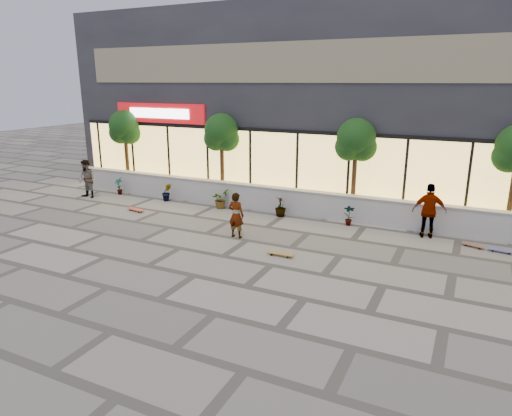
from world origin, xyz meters
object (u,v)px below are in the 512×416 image
at_px(tree_mideast, 356,142).
at_px(skater_right_near, 429,211).
at_px(tree_west, 125,129).
at_px(skateboard_left, 136,209).
at_px(tree_midwest, 221,135).
at_px(skater_center, 236,215).
at_px(skater_left, 87,179).
at_px(skateboard_right_near, 473,245).
at_px(skateboard_right_far, 501,250).
at_px(skateboard_center, 280,254).

bearing_deg(tree_mideast, skater_right_near, -24.90).
distance_m(tree_west, skateboard_left, 5.38).
bearing_deg(tree_mideast, tree_midwest, 180.00).
height_order(skater_center, skater_right_near, skater_right_near).
bearing_deg(skater_center, skater_left, -10.53).
xyz_separation_m(skater_center, skateboard_right_near, (7.48, 2.50, -0.73)).
distance_m(skater_left, skateboard_right_far, 17.19).
height_order(tree_west, skater_center, tree_west).
xyz_separation_m(tree_midwest, skater_left, (-5.86, -2.38, -2.10)).
relative_size(tree_midwest, skater_right_near, 2.04).
distance_m(skater_left, skater_right_near, 14.90).
height_order(tree_mideast, skateboard_center, tree_mideast).
height_order(skater_center, skateboard_center, skater_center).
bearing_deg(tree_west, skater_center, -26.78).
distance_m(skater_center, skater_left, 9.08).
relative_size(tree_west, skater_center, 2.44).
bearing_deg(skateboard_right_far, skater_left, -172.45).
bearing_deg(tree_midwest, skater_right_near, -8.83).
distance_m(tree_west, skater_left, 3.19).
bearing_deg(skateboard_right_far, tree_midwest, 176.35).
bearing_deg(tree_mideast, tree_west, 180.00).
relative_size(skater_right_near, skateboard_center, 2.22).
bearing_deg(skater_left, tree_mideast, 15.27).
relative_size(tree_midwest, skateboard_center, 4.53).
distance_m(tree_midwest, skater_left, 6.66).
relative_size(skater_left, skater_right_near, 0.93).
bearing_deg(skateboard_right_near, skater_left, -160.00).
bearing_deg(skater_left, skater_right_near, 7.69).
xyz_separation_m(skater_left, skater_right_near, (14.87, 0.98, 0.07)).
xyz_separation_m(tree_mideast, skateboard_right_far, (5.31, -1.94, -2.91)).
relative_size(tree_mideast, skateboard_right_far, 5.03).
bearing_deg(skateboard_left, tree_mideast, 30.70).
distance_m(tree_midwest, skateboard_right_far, 11.84).
distance_m(tree_mideast, skater_left, 12.27).
xyz_separation_m(tree_west, skateboard_center, (10.60, -5.29, -2.90)).
xyz_separation_m(tree_midwest, skater_right_near, (9.02, -1.40, -2.03)).
xyz_separation_m(tree_mideast, skateboard_left, (-8.34, -3.25, -2.90)).
relative_size(tree_midwest, tree_mideast, 1.00).
xyz_separation_m(skater_left, skateboard_center, (10.95, -2.90, -0.80)).
relative_size(tree_mideast, skater_right_near, 2.04).
xyz_separation_m(skater_center, skater_right_near, (6.00, 2.90, 0.16)).
distance_m(skater_left, skateboard_center, 11.36).
height_order(tree_mideast, skater_left, tree_mideast).
bearing_deg(skater_right_near, tree_west, -16.18).
height_order(tree_midwest, skateboard_right_near, tree_midwest).
xyz_separation_m(tree_midwest, skateboard_left, (-2.34, -3.25, -2.90)).
bearing_deg(skateboard_right_near, skater_right_near, -177.08).
height_order(tree_midwest, skater_right_near, tree_midwest).
distance_m(skateboard_center, skateboard_left, 7.71).
bearing_deg(tree_west, skater_left, -98.48).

